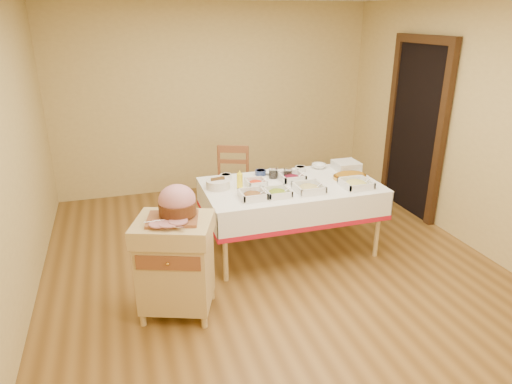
# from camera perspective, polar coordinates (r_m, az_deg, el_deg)

# --- Properties ---
(room_shell) EXTENTS (5.00, 5.00, 5.00)m
(room_shell) POSITION_cam_1_polar(r_m,az_deg,el_deg) (4.25, 2.29, 6.09)
(room_shell) COLOR brown
(room_shell) RESTS_ON ground
(doorway) EXTENTS (0.09, 1.10, 2.20)m
(doorway) POSITION_cam_1_polar(r_m,az_deg,el_deg) (6.10, 19.37, 7.75)
(doorway) COLOR black
(doorway) RESTS_ON ground
(dining_table) EXTENTS (1.82, 1.02, 0.76)m
(dining_table) POSITION_cam_1_polar(r_m,az_deg,el_deg) (4.84, 4.33, -0.81)
(dining_table) COLOR tan
(dining_table) RESTS_ON ground
(butcher_cart) EXTENTS (0.75, 0.69, 0.87)m
(butcher_cart) POSITION_cam_1_polar(r_m,az_deg,el_deg) (3.90, -10.01, -8.53)
(butcher_cart) COLOR tan
(butcher_cart) RESTS_ON ground
(dining_chair) EXTENTS (0.54, 0.52, 0.93)m
(dining_chair) POSITION_cam_1_polar(r_m,az_deg,el_deg) (5.60, -3.02, 1.00)
(dining_chair) COLOR brown
(dining_chair) RESTS_ON ground
(ham_on_board) EXTENTS (0.43, 0.41, 0.28)m
(ham_on_board) POSITION_cam_1_polar(r_m,az_deg,el_deg) (3.72, -9.90, -1.53)
(ham_on_board) COLOR brown
(ham_on_board) RESTS_ON butcher_cart
(serving_dish_a) EXTENTS (0.25, 0.25, 0.11)m
(serving_dish_a) POSITION_cam_1_polar(r_m,az_deg,el_deg) (4.39, -0.42, -0.36)
(serving_dish_a) COLOR white
(serving_dish_a) RESTS_ON dining_table
(serving_dish_b) EXTENTS (0.24, 0.24, 0.10)m
(serving_dish_b) POSITION_cam_1_polar(r_m,az_deg,el_deg) (4.46, 2.70, -0.05)
(serving_dish_b) COLOR white
(serving_dish_b) RESTS_ON dining_table
(serving_dish_c) EXTENTS (0.27, 0.27, 0.11)m
(serving_dish_c) POSITION_cam_1_polar(r_m,az_deg,el_deg) (4.59, 6.63, 0.51)
(serving_dish_c) COLOR white
(serving_dish_c) RESTS_ON dining_table
(serving_dish_d) EXTENTS (0.29, 0.29, 0.11)m
(serving_dish_d) POSITION_cam_1_polar(r_m,az_deg,el_deg) (4.79, 12.39, 1.04)
(serving_dish_d) COLOR white
(serving_dish_d) RESTS_ON dining_table
(serving_dish_e) EXTENTS (0.21, 0.20, 0.10)m
(serving_dish_e) POSITION_cam_1_polar(r_m,az_deg,el_deg) (4.72, -0.00, 1.16)
(serving_dish_e) COLOR white
(serving_dish_e) RESTS_ON dining_table
(serving_dish_f) EXTENTS (0.26, 0.25, 0.12)m
(serving_dish_f) POSITION_cam_1_polar(r_m,az_deg,el_deg) (4.87, 4.50, 1.82)
(serving_dish_f) COLOR white
(serving_dish_f) RESTS_ON dining_table
(small_bowl_left) EXTENTS (0.12, 0.12, 0.06)m
(small_bowl_left) POSITION_cam_1_polar(r_m,az_deg,el_deg) (4.91, -3.77, 1.95)
(small_bowl_left) COLOR white
(small_bowl_left) RESTS_ON dining_table
(small_bowl_mid) EXTENTS (0.12, 0.12, 0.05)m
(small_bowl_mid) POSITION_cam_1_polar(r_m,az_deg,el_deg) (5.04, 0.58, 2.50)
(small_bowl_mid) COLOR navy
(small_bowl_mid) RESTS_ON dining_table
(small_bowl_right) EXTENTS (0.12, 0.12, 0.06)m
(small_bowl_right) POSITION_cam_1_polar(r_m,az_deg,el_deg) (5.17, 5.56, 2.90)
(small_bowl_right) COLOR white
(small_bowl_right) RESTS_ON dining_table
(bowl_white_imported) EXTENTS (0.15, 0.15, 0.03)m
(bowl_white_imported) POSITION_cam_1_polar(r_m,az_deg,el_deg) (5.08, 1.70, 2.47)
(bowl_white_imported) COLOR white
(bowl_white_imported) RESTS_ON dining_table
(bowl_small_imported) EXTENTS (0.21, 0.21, 0.05)m
(bowl_small_imported) POSITION_cam_1_polar(r_m,az_deg,el_deg) (5.32, 7.85, 3.24)
(bowl_small_imported) COLOR white
(bowl_small_imported) RESTS_ON dining_table
(preserve_jar_left) EXTENTS (0.10, 0.10, 0.12)m
(preserve_jar_left) POSITION_cam_1_polar(r_m,az_deg,el_deg) (4.93, 2.16, 2.38)
(preserve_jar_left) COLOR silver
(preserve_jar_left) RESTS_ON dining_table
(preserve_jar_right) EXTENTS (0.10, 0.10, 0.12)m
(preserve_jar_right) POSITION_cam_1_polar(r_m,az_deg,el_deg) (4.93, 4.00, 2.31)
(preserve_jar_right) COLOR silver
(preserve_jar_right) RESTS_ON dining_table
(mustard_bottle) EXTENTS (0.06, 0.06, 0.19)m
(mustard_bottle) POSITION_cam_1_polar(r_m,az_deg,el_deg) (4.64, -2.05, 1.51)
(mustard_bottle) COLOR yellow
(mustard_bottle) RESTS_ON dining_table
(bread_basket) EXTENTS (0.24, 0.24, 0.11)m
(bread_basket) POSITION_cam_1_polar(r_m,az_deg,el_deg) (4.66, -4.78, 1.02)
(bread_basket) COLOR silver
(bread_basket) RESTS_ON dining_table
(plate_stack) EXTENTS (0.27, 0.27, 0.10)m
(plate_stack) POSITION_cam_1_polar(r_m,az_deg,el_deg) (5.31, 11.20, 3.26)
(plate_stack) COLOR white
(plate_stack) RESTS_ON dining_table
(brass_platter) EXTENTS (0.38, 0.27, 0.05)m
(brass_platter) POSITION_cam_1_polar(r_m,az_deg,el_deg) (5.04, 11.63, 1.94)
(brass_platter) COLOR gold
(brass_platter) RESTS_ON dining_table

